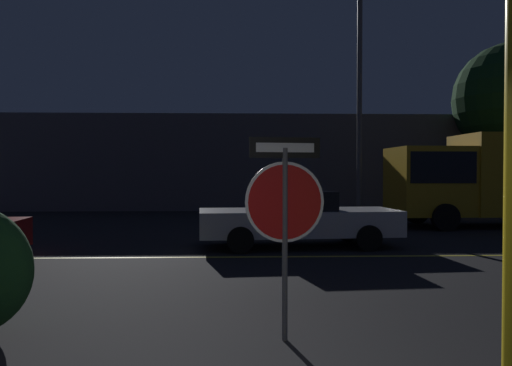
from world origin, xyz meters
name	(u,v)px	position (x,y,z in m)	size (l,w,h in m)	color
road_center_stripe	(234,257)	(0.00, 7.43, 0.00)	(38.12, 0.12, 0.01)	gold
stop_sign	(285,202)	(0.58, 2.19, 1.49)	(0.86, 0.14, 2.18)	#4C4C51
passing_car_2	(297,218)	(1.50, 8.84, 0.69)	(4.93, 2.12, 1.35)	silver
delivery_truck	(482,176)	(8.14, 13.09, 1.66)	(6.16, 2.70, 3.05)	gold
street_lamp	(360,65)	(3.97, 12.76, 5.21)	(0.46, 0.46, 8.18)	#4C4C51
tree_0	(511,99)	(12.28, 18.85, 5.06)	(5.01, 5.01, 7.58)	#422D1E
building_backdrop	(221,163)	(-0.76, 21.47, 2.26)	(24.52, 3.03, 4.52)	#4C4C56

